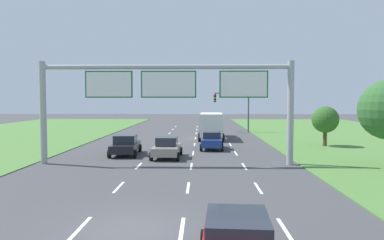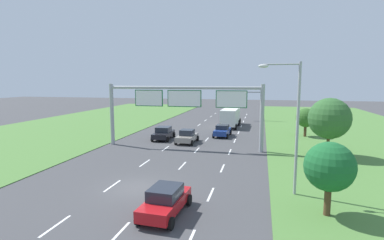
% 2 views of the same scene
% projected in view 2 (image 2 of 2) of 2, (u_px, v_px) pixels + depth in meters
% --- Properties ---
extents(ground_plane, '(200.00, 200.00, 0.00)m').
position_uv_depth(ground_plane, '(136.00, 188.00, 20.63)').
color(ground_plane, '#424244').
extents(grass_verge_left, '(24.00, 120.00, 0.06)m').
position_uv_depth(grass_verge_left, '(3.00, 144.00, 34.99)').
color(grass_verge_left, '#4C7A38').
rests_on(grass_verge_left, ground_plane).
extents(lane_dashes_inner_left, '(0.14, 68.40, 0.01)m').
position_uv_depth(lane_dashes_inner_left, '(173.00, 143.00, 35.51)').
color(lane_dashes_inner_left, white).
rests_on(lane_dashes_inner_left, ground_plane).
extents(lane_dashes_inner_right, '(0.14, 68.40, 0.01)m').
position_uv_depth(lane_dashes_inner_right, '(202.00, 144.00, 34.73)').
color(lane_dashes_inner_right, white).
rests_on(lane_dashes_inner_right, ground_plane).
extents(lane_dashes_slip, '(0.14, 68.40, 0.01)m').
position_uv_depth(lane_dashes_slip, '(233.00, 146.00, 33.94)').
color(lane_dashes_slip, white).
rests_on(lane_dashes_slip, ground_plane).
extents(car_near_red, '(2.21, 4.00, 1.58)m').
position_uv_depth(car_near_red, '(187.00, 136.00, 35.56)').
color(car_near_red, gray).
rests_on(car_near_red, ground_plane).
extents(car_lead_silver, '(2.32, 4.50, 1.59)m').
position_uv_depth(car_lead_silver, '(164.00, 133.00, 37.73)').
color(car_lead_silver, black).
rests_on(car_lead_silver, ground_plane).
extents(car_mid_lane, '(2.17, 4.13, 1.54)m').
position_uv_depth(car_mid_lane, '(222.00, 131.00, 39.65)').
color(car_mid_lane, navy).
rests_on(car_mid_lane, ground_plane).
extents(car_far_ahead, '(2.20, 4.28, 1.57)m').
position_uv_depth(car_far_ahead, '(165.00, 200.00, 16.46)').
color(car_far_ahead, red).
rests_on(car_far_ahead, ground_plane).
extents(box_truck, '(2.86, 8.06, 2.88)m').
position_uv_depth(box_truck, '(231.00, 117.00, 48.23)').
color(box_truck, silver).
rests_on(box_truck, ground_plane).
extents(sign_gantry, '(17.24, 0.44, 7.00)m').
position_uv_depth(sign_gantry, '(184.00, 103.00, 32.24)').
color(sign_gantry, '#9EA0A5').
rests_on(sign_gantry, ground_plane).
extents(traffic_light_mast, '(4.76, 0.49, 5.60)m').
position_uv_depth(traffic_light_mast, '(253.00, 100.00, 55.14)').
color(traffic_light_mast, '#47494F').
rests_on(traffic_light_mast, ground_plane).
extents(street_lamp, '(2.61, 0.32, 8.50)m').
position_uv_depth(street_lamp, '(292.00, 117.00, 18.78)').
color(street_lamp, '#9EA0A5').
rests_on(street_lamp, ground_plane).
extents(roadside_tree_near, '(2.67, 2.67, 4.11)m').
position_uv_depth(roadside_tree_near, '(330.00, 167.00, 15.98)').
color(roadside_tree_near, '#513823').
rests_on(roadside_tree_near, ground_plane).
extents(roadside_tree_mid, '(3.96, 3.96, 5.72)m').
position_uv_depth(roadside_tree_mid, '(329.00, 119.00, 28.69)').
color(roadside_tree_mid, '#513823').
rests_on(roadside_tree_mid, ground_plane).
extents(roadside_tree_far, '(2.48, 2.48, 3.78)m').
position_uv_depth(roadside_tree_far, '(306.00, 118.00, 39.07)').
color(roadside_tree_far, '#513823').
rests_on(roadside_tree_far, ground_plane).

